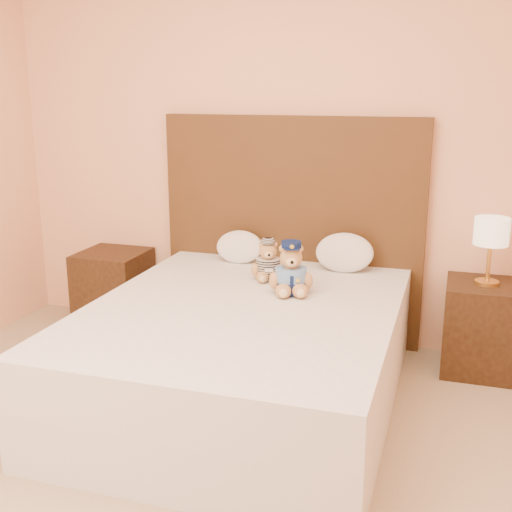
{
  "coord_description": "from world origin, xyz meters",
  "views": [
    {
      "loc": [
        1.04,
        -1.86,
        1.68
      ],
      "look_at": [
        -0.01,
        1.45,
        0.76
      ],
      "focal_mm": 45.0,
      "sensor_mm": 36.0,
      "label": 1
    }
  ],
  "objects": [
    {
      "name": "lamp",
      "position": [
        1.25,
        2.0,
        0.85
      ],
      "size": [
        0.2,
        0.2,
        0.4
      ],
      "color": "gold",
      "rests_on": "nightstand_right"
    },
    {
      "name": "room_walls",
      "position": [
        0.0,
        0.46,
        1.81
      ],
      "size": [
        4.04,
        4.52,
        2.72
      ],
      "color": "#F5B085",
      "rests_on": "ground"
    },
    {
      "name": "pillow_left",
      "position": [
        -0.31,
        2.03,
        0.66
      ],
      "size": [
        0.32,
        0.21,
        0.22
      ],
      "primitive_type": "ellipsoid",
      "color": "white",
      "rests_on": "bed"
    },
    {
      "name": "nightstand_left",
      "position": [
        -1.25,
        2.0,
        0.28
      ],
      "size": [
        0.45,
        0.45,
        0.55
      ],
      "primitive_type": "cube",
      "color": "#3A2612",
      "rests_on": "ground"
    },
    {
      "name": "bed",
      "position": [
        0.0,
        1.2,
        0.28
      ],
      "size": [
        1.6,
        2.0,
        0.55
      ],
      "color": "white",
      "rests_on": "ground"
    },
    {
      "name": "teddy_prisoner",
      "position": [
        -0.01,
        1.7,
        0.67
      ],
      "size": [
        0.27,
        0.27,
        0.24
      ],
      "primitive_type": null,
      "rotation": [
        0.0,
        0.0,
        0.37
      ],
      "color": "#B27B45",
      "rests_on": "bed"
    },
    {
      "name": "nightstand_right",
      "position": [
        1.25,
        2.0,
        0.28
      ],
      "size": [
        0.45,
        0.45,
        0.55
      ],
      "primitive_type": "cube",
      "color": "#3A2612",
      "rests_on": "ground"
    },
    {
      "name": "headboard",
      "position": [
        0.0,
        2.21,
        0.75
      ],
      "size": [
        1.75,
        0.08,
        1.5
      ],
      "primitive_type": "cube",
      "color": "#452C14",
      "rests_on": "ground"
    },
    {
      "name": "pillow_right",
      "position": [
        0.39,
        2.03,
        0.68
      ],
      "size": [
        0.37,
        0.24,
        0.26
      ],
      "primitive_type": "ellipsoid",
      "color": "white",
      "rests_on": "bed"
    },
    {
      "name": "teddy_police",
      "position": [
        0.19,
        1.48,
        0.7
      ],
      "size": [
        0.32,
        0.31,
        0.3
      ],
      "primitive_type": null,
      "rotation": [
        0.0,
        0.0,
        0.32
      ],
      "color": "#B27B45",
      "rests_on": "bed"
    }
  ]
}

